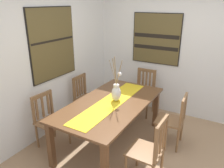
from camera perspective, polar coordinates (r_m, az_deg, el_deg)
ground_plane at (r=3.53m, az=8.04°, el=-19.38°), size 6.40×6.40×0.03m
wall_back at (r=3.89m, az=-17.20°, el=6.38°), size 6.40×0.12×2.70m
wall_side at (r=4.60m, az=17.89°, el=8.37°), size 0.12×6.40×2.70m
dining_table at (r=3.54m, az=-0.28°, el=-6.08°), size 1.96×1.04×0.75m
table_runner at (r=3.50m, az=-0.28°, el=-4.65°), size 1.80×0.36×0.01m
centerpiece_vase at (r=3.49m, az=1.12°, el=-2.02°), size 0.20×0.31×0.74m
chair_0 at (r=3.74m, az=15.33°, el=-8.71°), size 0.45×0.45×0.88m
chair_1 at (r=2.97m, az=9.53°, el=-16.26°), size 0.42×0.42×0.93m
chair_2 at (r=4.68m, az=8.06°, el=-1.79°), size 0.42×0.42×0.92m
chair_3 at (r=4.43m, az=-6.79°, el=-3.20°), size 0.43×0.43×0.88m
chair_4 at (r=3.74m, az=-15.59°, el=-8.76°), size 0.44×0.44×0.88m
painting_on_back_wall at (r=3.93m, az=-14.82°, el=9.87°), size 1.02×0.05×1.19m
painting_on_side_wall at (r=4.65m, az=11.19°, el=11.21°), size 0.05×0.99×1.01m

